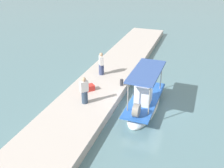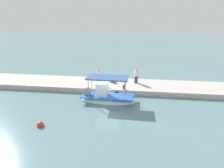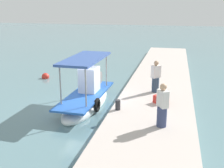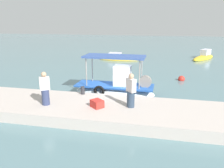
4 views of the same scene
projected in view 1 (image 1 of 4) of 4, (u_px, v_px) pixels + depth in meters
The scene contains 7 objects.
ground_plane at pixel (145, 108), 17.15m from camera, with size 120.00×120.00×0.00m, color slate.
dock_quay at pixel (93, 95), 18.11m from camera, with size 36.00×3.84×0.57m, color beige.
main_fishing_boat at pixel (144, 102), 16.88m from camera, with size 5.53×1.85×3.03m.
fisherman_near_bollard at pixel (101, 65), 20.23m from camera, with size 0.58×0.55×1.80m.
fisherman_by_crate at pixel (84, 92), 16.27m from camera, with size 0.56×0.56×1.79m.
mooring_bollard at pixel (122, 82), 18.73m from camera, with size 0.24×0.24×0.48m, color #2D2D33.
cargo_crate at pixel (89, 88), 18.10m from camera, with size 0.63×0.50×0.39m, color red.
Camera 1 is at (14.53, 2.80, 9.06)m, focal length 41.67 mm.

